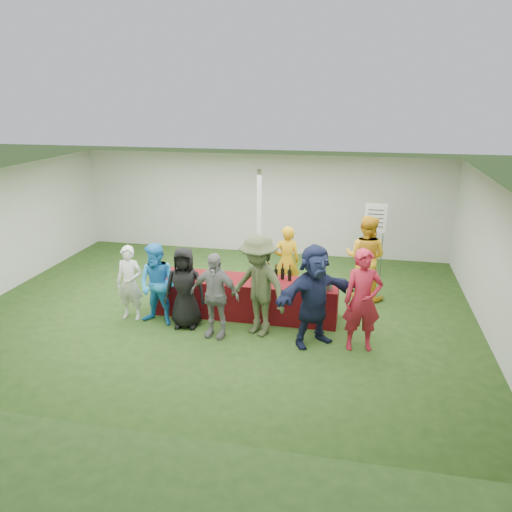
% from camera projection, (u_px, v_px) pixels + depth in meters
% --- Properties ---
extents(ground, '(60.00, 60.00, 0.00)m').
position_uv_depth(ground, '(224.00, 309.00, 10.27)').
color(ground, '#284719').
rests_on(ground, ground).
extents(tent, '(10.00, 10.00, 10.00)m').
position_uv_depth(tent, '(259.00, 232.00, 10.87)').
color(tent, white).
rests_on(tent, ground).
extents(serving_table, '(3.60, 0.80, 0.75)m').
position_uv_depth(serving_table, '(246.00, 297.00, 9.89)').
color(serving_table, '#640B0C').
rests_on(serving_table, ground).
extents(wine_bottles, '(0.64, 0.14, 0.32)m').
position_uv_depth(wine_bottles, '(275.00, 273.00, 9.75)').
color(wine_bottles, black).
rests_on(wine_bottles, serving_table).
extents(wine_glasses, '(2.70, 0.11, 0.16)m').
position_uv_depth(wine_glasses, '(221.00, 277.00, 9.59)').
color(wine_glasses, silver).
rests_on(wine_glasses, serving_table).
extents(water_bottle, '(0.07, 0.07, 0.23)m').
position_uv_depth(water_bottle, '(254.00, 274.00, 9.79)').
color(water_bottle, silver).
rests_on(water_bottle, serving_table).
extents(bar_towel, '(0.25, 0.18, 0.03)m').
position_uv_depth(bar_towel, '(322.00, 284.00, 9.53)').
color(bar_towel, white).
rests_on(bar_towel, serving_table).
extents(dump_bucket, '(0.25, 0.25, 0.18)m').
position_uv_depth(dump_bucket, '(326.00, 285.00, 9.23)').
color(dump_bucket, slate).
rests_on(dump_bucket, serving_table).
extents(wine_list_sign, '(0.50, 0.03, 1.80)m').
position_uv_depth(wine_list_sign, '(375.00, 224.00, 11.68)').
color(wine_list_sign, slate).
rests_on(wine_list_sign, ground).
extents(staff_pourer, '(0.66, 0.53, 1.57)m').
position_uv_depth(staff_pourer, '(287.00, 262.00, 10.70)').
color(staff_pourer, gold).
rests_on(staff_pourer, ground).
extents(staff_back, '(1.04, 0.91, 1.83)m').
position_uv_depth(staff_back, '(365.00, 258.00, 10.56)').
color(staff_back, gold).
rests_on(staff_back, ground).
extents(customer_0, '(0.54, 0.36, 1.48)m').
position_uv_depth(customer_0, '(130.00, 283.00, 9.63)').
color(customer_0, silver).
rests_on(customer_0, ground).
extents(customer_1, '(0.86, 0.72, 1.59)m').
position_uv_depth(customer_1, '(158.00, 285.00, 9.39)').
color(customer_1, '#268DDB').
rests_on(customer_1, ground).
extents(customer_2, '(0.81, 0.58, 1.56)m').
position_uv_depth(customer_2, '(185.00, 288.00, 9.29)').
color(customer_2, black).
rests_on(customer_2, ground).
extents(customer_3, '(0.97, 0.49, 1.59)m').
position_uv_depth(customer_3, '(215.00, 295.00, 8.91)').
color(customer_3, gray).
rests_on(customer_3, ground).
extents(customer_4, '(1.40, 1.21, 1.88)m').
position_uv_depth(customer_4, '(258.00, 286.00, 8.93)').
color(customer_4, '#3E4829').
rests_on(customer_4, ground).
extents(customer_5, '(1.64, 1.49, 1.82)m').
position_uv_depth(customer_5, '(314.00, 295.00, 8.59)').
color(customer_5, '#18203F').
rests_on(customer_5, ground).
extents(customer_6, '(0.72, 0.54, 1.80)m').
position_uv_depth(customer_6, '(363.00, 300.00, 8.41)').
color(customer_6, '#A41A2C').
rests_on(customer_6, ground).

